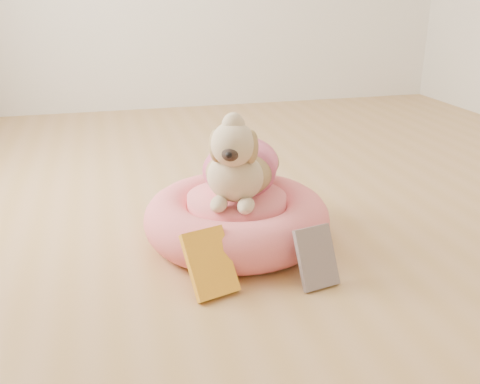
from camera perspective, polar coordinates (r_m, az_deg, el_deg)
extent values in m
plane|color=tan|center=(2.38, 6.62, -1.87)|extent=(4.50, 4.50, 0.00)
cylinder|color=#E15867|center=(2.08, -0.35, -3.68)|extent=(0.52, 0.52, 0.11)
torus|color=#E15867|center=(2.06, -0.35, -2.73)|extent=(0.71, 0.71, 0.18)
cylinder|color=#E15867|center=(2.05, -0.35, -1.62)|extent=(0.38, 0.38, 0.10)
cube|color=yellow|center=(1.73, -3.23, -7.57)|extent=(0.18, 0.18, 0.20)
cube|color=silver|center=(1.78, 8.15, -6.91)|extent=(0.15, 0.13, 0.19)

